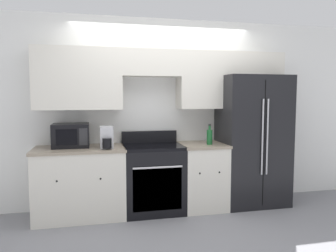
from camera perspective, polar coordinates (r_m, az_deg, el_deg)
The scene contains 9 objects.
ground_plane at distance 4.28m, azimuth 0.96°, elevation -15.72°, with size 12.00×12.00×0.00m, color gray.
wall_back at distance 4.57m, azimuth -0.64°, elevation 4.60°, with size 8.00×0.39×2.60m.
lower_cabinets_left at distance 4.33m, azimuth -15.04°, elevation -9.47°, with size 1.12×0.64×0.89m.
lower_cabinets_right at distance 4.56m, azimuth 5.90°, elevation -8.57°, with size 0.61×0.64×0.89m.
oven_range at distance 4.39m, azimuth -2.61°, elevation -9.02°, with size 0.77×0.65×1.05m.
refrigerator at distance 4.81m, azimuth 14.31°, elevation -2.39°, with size 0.92×0.74×1.81m.
microwave at distance 4.32m, azimuth -16.54°, elevation -1.56°, with size 0.45×0.38×0.30m.
bottle at distance 4.39m, azimuth 7.25°, elevation -1.82°, with size 0.08×0.08×0.27m.
electric_kettle at distance 4.11m, azimuth -10.65°, elevation -2.08°, with size 0.16×0.27×0.27m.
Camera 1 is at (-0.96, -3.88, 1.53)m, focal length 35.00 mm.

